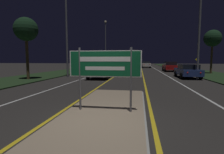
{
  "coord_description": "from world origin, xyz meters",
  "views": [
    {
      "loc": [
        1.12,
        -4.93,
        1.79
      ],
      "look_at": [
        0.0,
        2.15,
        1.08
      ],
      "focal_mm": 28.0,
      "sensor_mm": 36.0,
      "label": 1
    }
  ],
  "objects_px": {
    "car_approaching_0": "(101,70)",
    "car_approaching_1": "(101,65)",
    "car_receding_3": "(146,64)",
    "car_receding_2": "(146,64)",
    "warning_sign": "(197,63)",
    "car_receding_1": "(170,66)",
    "highway_sign": "(105,66)",
    "car_receding_0": "(187,71)",
    "streetlight_left_near": "(66,18)",
    "streetlight_left_far": "(106,40)"
  },
  "relations": [
    {
      "from": "warning_sign",
      "to": "car_receding_1",
      "type": "bearing_deg",
      "value": -178.75
    },
    {
      "from": "car_approaching_0",
      "to": "car_approaching_1",
      "type": "xyz_separation_m",
      "value": [
        -3.18,
        14.6,
        -0.02
      ]
    },
    {
      "from": "highway_sign",
      "to": "warning_sign",
      "type": "distance_m",
      "value": 24.74
    },
    {
      "from": "car_receding_0",
      "to": "warning_sign",
      "type": "relative_size",
      "value": 2.15
    },
    {
      "from": "car_receding_2",
      "to": "car_approaching_1",
      "type": "height_order",
      "value": "car_receding_2"
    },
    {
      "from": "streetlight_left_far",
      "to": "car_receding_0",
      "type": "height_order",
      "value": "streetlight_left_far"
    },
    {
      "from": "car_receding_0",
      "to": "car_receding_2",
      "type": "bearing_deg",
      "value": 98.07
    },
    {
      "from": "car_receding_1",
      "to": "warning_sign",
      "type": "bearing_deg",
      "value": 1.25
    },
    {
      "from": "car_receding_2",
      "to": "car_receding_3",
      "type": "height_order",
      "value": "car_receding_2"
    },
    {
      "from": "car_receding_3",
      "to": "streetlight_left_near",
      "type": "bearing_deg",
      "value": -105.89
    },
    {
      "from": "highway_sign",
      "to": "car_receding_1",
      "type": "distance_m",
      "value": 23.39
    },
    {
      "from": "highway_sign",
      "to": "car_receding_0",
      "type": "relative_size",
      "value": 0.54
    },
    {
      "from": "car_receding_2",
      "to": "warning_sign",
      "type": "bearing_deg",
      "value": -59.65
    },
    {
      "from": "car_receding_1",
      "to": "car_approaching_1",
      "type": "xyz_separation_m",
      "value": [
        -11.59,
        3.17,
        -0.02
      ]
    },
    {
      "from": "highway_sign",
      "to": "car_approaching_1",
      "type": "bearing_deg",
      "value": 102.66
    },
    {
      "from": "car_receding_0",
      "to": "car_approaching_0",
      "type": "relative_size",
      "value": 0.93
    },
    {
      "from": "car_receding_2",
      "to": "car_approaching_0",
      "type": "xyz_separation_m",
      "value": [
        -5.26,
        -23.69,
        -0.0
      ]
    },
    {
      "from": "highway_sign",
      "to": "streetlight_left_far",
      "type": "relative_size",
      "value": 0.24
    },
    {
      "from": "streetlight_left_far",
      "to": "car_approaching_0",
      "type": "xyz_separation_m",
      "value": [
        3.55,
        -20.57,
        -5.28
      ]
    },
    {
      "from": "streetlight_left_far",
      "to": "car_receding_2",
      "type": "xyz_separation_m",
      "value": [
        8.82,
        3.12,
        -5.28
      ]
    },
    {
      "from": "highway_sign",
      "to": "streetlight_left_near",
      "type": "relative_size",
      "value": 0.25
    },
    {
      "from": "highway_sign",
      "to": "car_receding_2",
      "type": "height_order",
      "value": "highway_sign"
    },
    {
      "from": "highway_sign",
      "to": "car_receding_0",
      "type": "bearing_deg",
      "value": 65.21
    },
    {
      "from": "car_receding_0",
      "to": "warning_sign",
      "type": "xyz_separation_m",
      "value": [
        3.96,
        10.16,
        0.62
      ]
    },
    {
      "from": "car_approaching_0",
      "to": "car_receding_2",
      "type": "bearing_deg",
      "value": 77.48
    },
    {
      "from": "car_receding_3",
      "to": "car_approaching_0",
      "type": "bearing_deg",
      "value": -99.7
    },
    {
      "from": "streetlight_left_far",
      "to": "car_receding_3",
      "type": "relative_size",
      "value": 2.27
    },
    {
      "from": "car_receding_3",
      "to": "highway_sign",
      "type": "bearing_deg",
      "value": -93.71
    },
    {
      "from": "highway_sign",
      "to": "car_receding_0",
      "type": "xyz_separation_m",
      "value": [
        5.81,
        12.57,
        -0.87
      ]
    },
    {
      "from": "car_receding_1",
      "to": "warning_sign",
      "type": "height_order",
      "value": "warning_sign"
    },
    {
      "from": "streetlight_left_far",
      "to": "car_receding_0",
      "type": "relative_size",
      "value": 2.28
    },
    {
      "from": "car_receding_3",
      "to": "car_approaching_1",
      "type": "height_order",
      "value": "car_approaching_1"
    },
    {
      "from": "car_receding_3",
      "to": "warning_sign",
      "type": "xyz_separation_m",
      "value": [
        6.99,
        -20.08,
        0.59
      ]
    },
    {
      "from": "car_receding_3",
      "to": "car_approaching_1",
      "type": "bearing_deg",
      "value": -116.77
    },
    {
      "from": "car_receding_1",
      "to": "streetlight_left_far",
      "type": "bearing_deg",
      "value": 142.63
    },
    {
      "from": "streetlight_left_far",
      "to": "streetlight_left_near",
      "type": "bearing_deg",
      "value": -89.99
    },
    {
      "from": "car_approaching_0",
      "to": "car_approaching_1",
      "type": "bearing_deg",
      "value": 102.28
    },
    {
      "from": "highway_sign",
      "to": "car_receding_3",
      "type": "bearing_deg",
      "value": 86.29
    },
    {
      "from": "car_approaching_1",
      "to": "warning_sign",
      "type": "height_order",
      "value": "warning_sign"
    },
    {
      "from": "streetlight_left_far",
      "to": "car_receding_3",
      "type": "distance_m",
      "value": 15.18
    },
    {
      "from": "car_receding_1",
      "to": "car_approaching_1",
      "type": "distance_m",
      "value": 12.01
    },
    {
      "from": "highway_sign",
      "to": "streetlight_left_near",
      "type": "bearing_deg",
      "value": 118.49
    },
    {
      "from": "streetlight_left_far",
      "to": "car_receding_2",
      "type": "height_order",
      "value": "streetlight_left_far"
    },
    {
      "from": "streetlight_left_near",
      "to": "streetlight_left_far",
      "type": "distance_m",
      "value": 20.41
    },
    {
      "from": "highway_sign",
      "to": "car_approaching_1",
      "type": "xyz_separation_m",
      "value": [
        -5.8,
        25.81,
        -0.81
      ]
    },
    {
      "from": "car_receding_2",
      "to": "warning_sign",
      "type": "relative_size",
      "value": 2.2
    },
    {
      "from": "car_receding_3",
      "to": "car_approaching_0",
      "type": "height_order",
      "value": "car_approaching_0"
    },
    {
      "from": "car_approaching_1",
      "to": "streetlight_left_near",
      "type": "bearing_deg",
      "value": -91.48
    },
    {
      "from": "car_receding_0",
      "to": "car_receding_2",
      "type": "relative_size",
      "value": 0.98
    },
    {
      "from": "car_approaching_0",
      "to": "car_approaching_1",
      "type": "height_order",
      "value": "car_approaching_0"
    }
  ]
}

